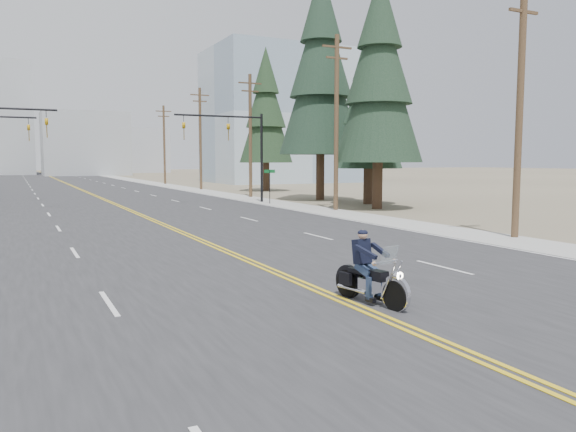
# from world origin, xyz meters

# --- Properties ---
(ground_plane) EXTENTS (400.00, 400.00, 0.00)m
(ground_plane) POSITION_xyz_m (0.00, 0.00, 0.00)
(ground_plane) COLOR #776D56
(ground_plane) RESTS_ON ground
(road) EXTENTS (20.00, 200.00, 0.01)m
(road) POSITION_xyz_m (0.00, 70.00, 0.01)
(road) COLOR #303033
(road) RESTS_ON ground
(sidewalk_right) EXTENTS (3.00, 200.00, 0.01)m
(sidewalk_right) POSITION_xyz_m (11.50, 70.00, 0.01)
(sidewalk_right) COLOR #A5A5A0
(sidewalk_right) RESTS_ON ground
(traffic_mast_right) EXTENTS (7.10, 0.26, 7.00)m
(traffic_mast_right) POSITION_xyz_m (8.98, 32.00, 4.94)
(traffic_mast_right) COLOR black
(traffic_mast_right) RESTS_ON ground
(street_sign) EXTENTS (0.90, 0.06, 2.62)m
(street_sign) POSITION_xyz_m (10.80, 30.00, 1.80)
(street_sign) COLOR black
(street_sign) RESTS_ON ground
(utility_pole_a) EXTENTS (2.20, 0.30, 11.00)m
(utility_pole_a) POSITION_xyz_m (12.50, 8.00, 5.73)
(utility_pole_a) COLOR brown
(utility_pole_a) RESTS_ON ground
(utility_pole_b) EXTENTS (2.20, 0.30, 11.50)m
(utility_pole_b) POSITION_xyz_m (12.50, 23.00, 5.98)
(utility_pole_b) COLOR brown
(utility_pole_b) RESTS_ON ground
(utility_pole_c) EXTENTS (2.20, 0.30, 11.00)m
(utility_pole_c) POSITION_xyz_m (12.50, 38.00, 5.73)
(utility_pole_c) COLOR brown
(utility_pole_c) RESTS_ON ground
(utility_pole_d) EXTENTS (2.20, 0.30, 11.50)m
(utility_pole_d) POSITION_xyz_m (12.50, 53.00, 5.98)
(utility_pole_d) COLOR brown
(utility_pole_d) RESTS_ON ground
(utility_pole_e) EXTENTS (2.20, 0.30, 11.00)m
(utility_pole_e) POSITION_xyz_m (12.50, 70.00, 5.73)
(utility_pole_e) COLOR brown
(utility_pole_e) RESTS_ON ground
(glass_building) EXTENTS (24.00, 16.00, 20.00)m
(glass_building) POSITION_xyz_m (32.00, 70.00, 10.00)
(glass_building) COLOR #9EB5CC
(glass_building) RESTS_ON ground
(haze_bldg_b) EXTENTS (18.00, 14.00, 14.00)m
(haze_bldg_b) POSITION_xyz_m (8.00, 125.00, 7.00)
(haze_bldg_b) COLOR #ADB2B7
(haze_bldg_b) RESTS_ON ground
(haze_bldg_c) EXTENTS (16.00, 12.00, 18.00)m
(haze_bldg_c) POSITION_xyz_m (40.00, 110.00, 9.00)
(haze_bldg_c) COLOR #B7BCC6
(haze_bldg_c) RESTS_ON ground
(haze_bldg_e) EXTENTS (14.00, 14.00, 12.00)m
(haze_bldg_e) POSITION_xyz_m (25.00, 150.00, 6.00)
(haze_bldg_e) COLOR #B7BCC6
(haze_bldg_e) RESTS_ON ground
(motorcyclist) EXTENTS (1.30, 2.32, 1.71)m
(motorcyclist) POSITION_xyz_m (0.48, 1.36, 0.86)
(motorcyclist) COLOR black
(motorcyclist) RESTS_ON ground
(conifer_near) EXTENTS (6.05, 6.05, 16.01)m
(conifer_near) POSITION_xyz_m (15.64, 22.71, 9.19)
(conifer_near) COLOR #382619
(conifer_near) RESTS_ON ground
(conifer_mid) EXTENTS (5.14, 5.14, 13.70)m
(conifer_mid) POSITION_xyz_m (17.54, 26.63, 7.86)
(conifer_mid) COLOR #382619
(conifer_mid) RESTS_ON ground
(conifer_tall) EXTENTS (6.92, 6.92, 19.22)m
(conifer_tall) POSITION_xyz_m (16.44, 32.14, 11.04)
(conifer_tall) COLOR #382619
(conifer_tall) RESTS_ON ground
(conifer_far) EXTENTS (5.79, 5.79, 15.52)m
(conifer_far) POSITION_xyz_m (18.06, 47.06, 8.90)
(conifer_far) COLOR #382619
(conifer_far) RESTS_ON ground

